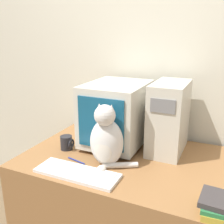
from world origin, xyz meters
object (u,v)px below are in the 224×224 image
(crt_monitor, at_px, (116,114))
(mug, at_px, (67,143))
(cat, at_px, (106,140))
(keyboard, at_px, (77,173))
(book_stack, at_px, (215,204))
(computer_tower, at_px, (169,117))
(pen, at_px, (76,161))

(crt_monitor, bearing_deg, mug, -141.22)
(cat, bearing_deg, keyboard, -128.38)
(keyboard, bearing_deg, book_stack, -0.72)
(crt_monitor, distance_m, book_stack, 0.86)
(crt_monitor, height_order, computer_tower, computer_tower)
(computer_tower, distance_m, mug, 0.70)
(computer_tower, bearing_deg, mug, -156.16)
(mug, bearing_deg, computer_tower, 23.84)
(cat, bearing_deg, crt_monitor, 96.58)
(cat, relative_size, pen, 2.80)
(crt_monitor, height_order, cat, crt_monitor)
(book_stack, bearing_deg, crt_monitor, 145.23)
(cat, distance_m, book_stack, 0.66)
(mug, bearing_deg, cat, -14.51)
(crt_monitor, relative_size, computer_tower, 1.06)
(cat, xyz_separation_m, pen, (-0.19, -0.04, -0.16))
(keyboard, bearing_deg, pen, 123.60)
(cat, height_order, pen, cat)
(cat, bearing_deg, computer_tower, 45.94)
(crt_monitor, xyz_separation_m, cat, (0.07, -0.30, -0.06))
(crt_monitor, xyz_separation_m, pen, (-0.12, -0.34, -0.22))
(keyboard, xyz_separation_m, cat, (0.10, 0.17, 0.15))
(crt_monitor, relative_size, pen, 3.54)
(computer_tower, xyz_separation_m, pen, (-0.47, -0.40, -0.23))
(computer_tower, relative_size, book_stack, 2.14)
(crt_monitor, bearing_deg, cat, -76.92)
(book_stack, bearing_deg, pen, 170.25)
(computer_tower, distance_m, keyboard, 0.69)
(cat, xyz_separation_m, book_stack, (0.62, -0.17, -0.13))
(keyboard, bearing_deg, crt_monitor, 86.08)
(crt_monitor, xyz_separation_m, mug, (-0.27, -0.22, -0.18))
(keyboard, bearing_deg, computer_tower, 54.14)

